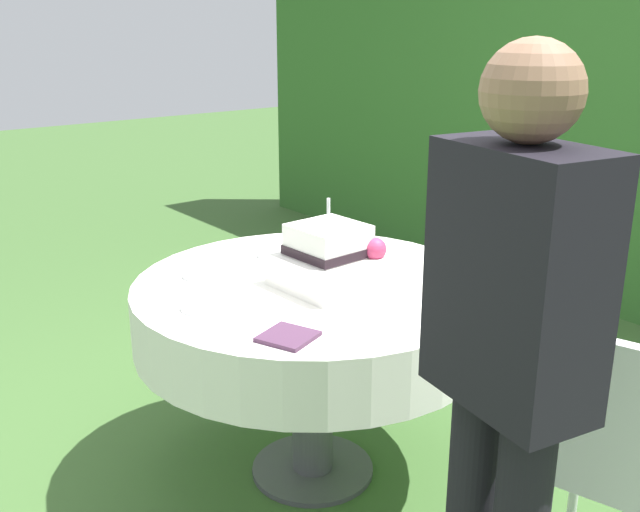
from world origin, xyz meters
TOP-DOWN VIEW (x-y plane):
  - ground_plane at (0.00, 0.00)m, footprint 20.00×20.00m
  - cake_table at (0.00, 0.00)m, footprint 1.24×1.24m
  - wedding_cake at (0.07, 0.02)m, footprint 0.32×0.32m
  - serving_plate_near at (-0.32, 0.06)m, footprint 0.12×0.12m
  - serving_plate_far at (-0.29, -0.28)m, footprint 0.11×0.11m
  - serving_plate_left at (-0.02, -0.41)m, footprint 0.15×0.15m
  - napkin_stack at (0.33, -0.34)m, footprint 0.18×0.18m
  - garden_chair at (1.06, 0.21)m, footprint 0.49×0.49m
  - standing_person at (1.04, -0.27)m, footprint 0.39×0.26m

SIDE VIEW (x-z plane):
  - ground_plane at x=0.00m, z-range 0.00..0.00m
  - garden_chair at x=1.06m, z-range 0.10..0.99m
  - cake_table at x=0.00m, z-range 0.26..1.02m
  - serving_plate_near at x=-0.32m, z-range 0.76..0.77m
  - serving_plate_far at x=-0.29m, z-range 0.76..0.77m
  - serving_plate_left at x=-0.02m, z-range 0.76..0.77m
  - napkin_stack at x=0.33m, z-range 0.76..0.77m
  - wedding_cake at x=0.07m, z-range 0.70..1.01m
  - standing_person at x=1.04m, z-range 0.13..1.73m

